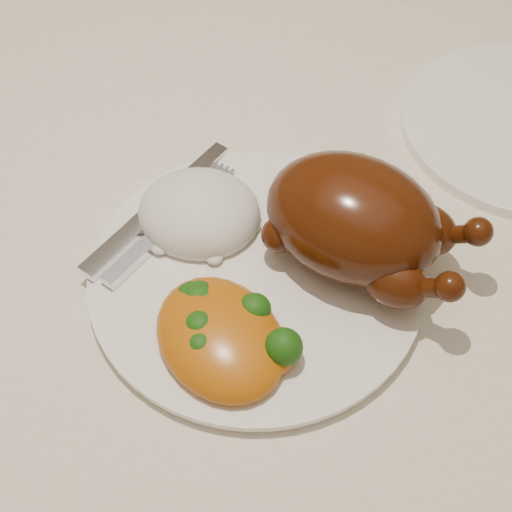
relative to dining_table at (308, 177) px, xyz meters
The scene contains 8 objects.
floor 0.67m from the dining_table, ahead, with size 4.00×4.00×0.00m, color brown.
dining_table is the anchor object (origin of this frame).
tablecloth 0.07m from the dining_table, ahead, with size 1.73×1.03×0.18m.
dinner_plate 0.25m from the dining_table, 71.73° to the right, with size 0.27×0.27×0.01m, color white.
roast_chicken 0.25m from the dining_table, 50.30° to the right, with size 0.18×0.12×0.09m.
rice_mound 0.23m from the dining_table, 90.13° to the right, with size 0.13×0.13×0.05m.
mac_and_cheese 0.32m from the dining_table, 72.76° to the right, with size 0.14×0.13×0.04m.
cutlery 0.26m from the dining_table, 97.23° to the right, with size 0.04×0.18×0.01m.
Camera 1 is at (0.26, -0.49, 1.25)m, focal length 50.00 mm.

